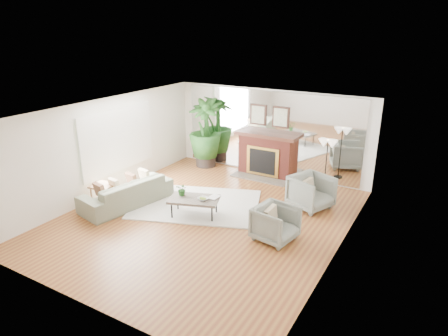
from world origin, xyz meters
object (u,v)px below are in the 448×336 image
Objects in this scene: potted_ficus at (205,131)px; sofa at (127,192)px; coffee_table at (194,200)px; floor_lamp at (327,148)px; fireplace at (265,154)px; armchair_front at (275,224)px; armchair_back at (311,192)px; side_table at (103,188)px.

sofa is at bearing -91.58° from potted_ficus.
floor_lamp reaches higher than coffee_table.
fireplace is 3.80m from armchair_front.
armchair_front reaches higher than coffee_table.
sofa is 2.82× the size of armchair_front.
armchair_back is 0.42× the size of potted_ficus.
sofa is (-2.07, -3.60, -0.33)m from fireplace.
fireplace reaches higher than floor_lamp.
fireplace reaches higher than armchair_back.
fireplace is 2.29× the size of armchair_back.
coffee_table is 0.86× the size of floor_lamp.
sofa is (-1.78, -0.31, -0.08)m from coffee_table.
sofa is at bearing -142.41° from floor_lamp.
side_table is at bearing -162.91° from coffee_table.
fireplace is at bearing 37.89° from armchair_front.
sofa is at bearing 140.66° from armchair_back.
armchair_back is 0.60× the size of floor_lamp.
armchair_front is 4.97m from potted_ficus.
sofa reaches higher than side_table.
armchair_front is 0.38× the size of potted_ficus.
side_table is (-4.24, -0.62, 0.11)m from armchair_front.
armchair_front is 2.97m from floor_lamp.
armchair_front is at bearing 105.60° from sofa.
sofa is at bearing -170.12° from coffee_table.
armchair_front reaches higher than sofa.
armchair_back is at bearing 29.61° from side_table.
armchair_back reaches higher than coffee_table.
floor_lamp is (2.21, 2.77, 0.85)m from coffee_table.
fireplace is 0.97× the size of potted_ficus.
floor_lamp is at bearing 37.99° from side_table.
side_table is (-0.41, -0.36, 0.15)m from sofa.
side_table is at bearing 142.12° from armchair_back.
armchair_front is (-0.13, -1.87, -0.04)m from armchair_back.
sofa is 3.98× the size of side_table.
armchair_back is at bearing 39.75° from coffee_table.
potted_ficus is at bearing -175.39° from fireplace.
coffee_table is 3.65m from floor_lamp.
sofa is 3.84m from armchair_front.
sofa is 1.07× the size of potted_ficus.
fireplace is 2.54× the size of armchair_front.
fireplace is 2.09m from floor_lamp.
fireplace is at bearing 4.61° from potted_ficus.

